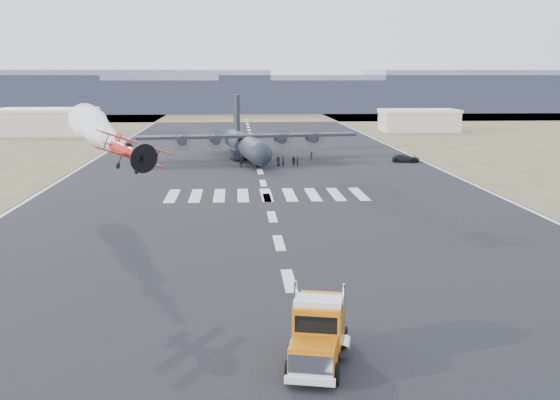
{
  "coord_description": "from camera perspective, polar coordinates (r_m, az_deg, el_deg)",
  "views": [
    {
      "loc": [
        -3.92,
        -38.51,
        15.24
      ],
      "look_at": [
        0.09,
        23.99,
        4.0
      ],
      "focal_mm": 45.0,
      "sensor_mm": 36.0,
      "label": 1
    }
  ],
  "objects": [
    {
      "name": "aerobatic_biplane",
      "position": [
        53.65,
        -12.22,
        3.91
      ],
      "size": [
        5.78,
        5.71,
        3.39
      ],
      "rotation": [
        0.0,
        0.36,
        0.3
      ],
      "color": "red"
    },
    {
      "name": "crew_f",
      "position": [
        122.97,
        -3.02,
        3.41
      ],
      "size": [
        1.44,
        1.24,
        1.56
      ],
      "primitive_type": "imported",
      "rotation": [
        0.0,
        0.0,
        5.64
      ],
      "color": "black",
      "rests_on": "ground"
    },
    {
      "name": "scrub_far",
      "position": [
        268.97,
        -2.85,
        6.91
      ],
      "size": [
        500.0,
        80.0,
        0.0
      ],
      "primitive_type": "cube",
      "color": "brown",
      "rests_on": "ground"
    },
    {
      "name": "crew_c",
      "position": [
        125.38,
        2.58,
        3.56
      ],
      "size": [
        0.59,
        1.11,
        1.65
      ],
      "primitive_type": "imported",
      "rotation": [
        0.0,
        0.0,
        1.67
      ],
      "color": "black",
      "rests_on": "ground"
    },
    {
      "name": "ridge_seg_d",
      "position": [
        298.66,
        -2.95,
        8.48
      ],
      "size": [
        150.0,
        50.0,
        13.0
      ],
      "primitive_type": "cube",
      "color": "slate",
      "rests_on": "ground"
    },
    {
      "name": "hangar_left",
      "position": [
        190.07,
        -18.43,
        6.09
      ],
      "size": [
        24.5,
        14.5,
        6.7
      ],
      "color": "#BCB4A7",
      "rests_on": "ground"
    },
    {
      "name": "ridge_seg_f",
      "position": [
        327.24,
        20.71,
        8.35
      ],
      "size": [
        150.0,
        50.0,
        17.0
      ],
      "primitive_type": "cube",
      "color": "slate",
      "rests_on": "ground"
    },
    {
      "name": "ridge_seg_e",
      "position": [
        306.46,
        9.43,
        8.59
      ],
      "size": [
        150.0,
        50.0,
        15.0
      ],
      "primitive_type": "cube",
      "color": "slate",
      "rests_on": "ground"
    },
    {
      "name": "runway_markings",
      "position": [
        99.76,
        -1.38,
        1.39
      ],
      "size": [
        60.0,
        260.0,
        0.01
      ],
      "primitive_type": null,
      "color": "silver",
      "rests_on": "ground"
    },
    {
      "name": "crew_e",
      "position": [
        118.07,
        -0.14,
        3.17
      ],
      "size": [
        0.97,
        0.86,
        1.69
      ],
      "primitive_type": "imported",
      "rotation": [
        0.0,
        0.0,
        3.69
      ],
      "color": "black",
      "rests_on": "ground"
    },
    {
      "name": "ground",
      "position": [
        41.6,
        2.03,
        -11.32
      ],
      "size": [
        500.0,
        500.0,
        0.0
      ],
      "primitive_type": "plane",
      "color": "black",
      "rests_on": "ground"
    },
    {
      "name": "crew_b",
      "position": [
        117.84,
        1.12,
        3.16
      ],
      "size": [
        0.95,
        0.92,
        1.69
      ],
      "primitive_type": "imported",
      "rotation": [
        0.0,
        0.0,
        5.58
      ],
      "color": "black",
      "rests_on": "ground"
    },
    {
      "name": "crew_a",
      "position": [
        117.86,
        1.43,
        3.13
      ],
      "size": [
        0.66,
        0.71,
        1.58
      ],
      "primitive_type": "imported",
      "rotation": [
        0.0,
        0.0,
        5.1
      ],
      "color": "black",
      "rests_on": "ground"
    },
    {
      "name": "crew_h",
      "position": [
        123.54,
        -1.66,
        3.52
      ],
      "size": [
        0.97,
        1.06,
        1.86
      ],
      "primitive_type": "imported",
      "rotation": [
        0.0,
        0.0,
        5.32
      ],
      "color": "black",
      "rests_on": "ground"
    },
    {
      "name": "support_vehicle",
      "position": [
        125.7,
        10.18,
        3.36
      ],
      "size": [
        5.27,
        3.32,
        1.36
      ],
      "primitive_type": "imported",
      "rotation": [
        0.0,
        0.0,
        1.34
      ],
      "color": "black",
      "rests_on": "ground"
    },
    {
      "name": "crew_d",
      "position": [
        117.34,
        -3.19,
        3.09
      ],
      "size": [
        1.03,
        1.0,
        1.62
      ],
      "primitive_type": "imported",
      "rotation": [
        0.0,
        0.0,
        5.55
      ],
      "color": "black",
      "rests_on": "ground"
    },
    {
      "name": "ridge_seg_c",
      "position": [
        304.77,
        -15.41,
        8.55
      ],
      "size": [
        150.0,
        50.0,
        17.0
      ],
      "primitive_type": "cube",
      "color": "slate",
      "rests_on": "ground"
    },
    {
      "name": "semi_truck",
      "position": [
        38.06,
        3.14,
        -10.56
      ],
      "size": [
        4.13,
        8.21,
        3.61
      ],
      "rotation": [
        0.0,
        0.0,
        -0.23
      ],
      "color": "black",
      "rests_on": "ground"
    },
    {
      "name": "crew_g",
      "position": [
        117.67,
        0.27,
        3.16
      ],
      "size": [
        0.78,
        0.81,
        1.73
      ],
      "primitive_type": "imported",
      "rotation": [
        0.0,
        0.0,
        1.01
      ],
      "color": "black",
      "rests_on": "ground"
    },
    {
      "name": "smoke_trail",
      "position": [
        80.25,
        -15.17,
        5.96
      ],
      "size": [
        11.32,
        31.63,
        3.84
      ],
      "rotation": [
        0.0,
        0.0,
        0.3
      ],
      "color": "white"
    },
    {
      "name": "transport_aircraft",
      "position": [
        127.91,
        -2.79,
        4.64
      ],
      "size": [
        39.49,
        32.39,
        11.4
      ],
      "rotation": [
        0.0,
        0.0,
        0.15
      ],
      "color": "black",
      "rests_on": "ground"
    },
    {
      "name": "hangar_right",
      "position": [
        195.39,
        11.21,
        6.39
      ],
      "size": [
        20.5,
        12.5,
        5.9
      ],
      "color": "#BCB4A7",
      "rests_on": "ground"
    }
  ]
}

